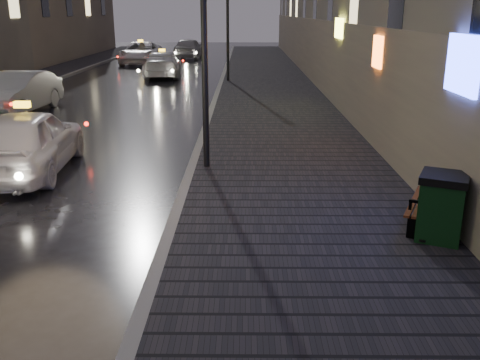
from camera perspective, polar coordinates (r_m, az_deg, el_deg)
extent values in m
plane|color=black|center=(7.44, -21.68, -12.63)|extent=(120.00, 120.00, 0.00)
cube|color=black|center=(27.17, 3.05, 10.14)|extent=(4.60, 58.00, 0.15)
cube|color=slate|center=(27.17, -2.10, 10.15)|extent=(0.20, 58.00, 0.15)
cube|color=black|center=(29.45, -22.63, 9.41)|extent=(2.40, 58.00, 0.15)
cube|color=slate|center=(28.97, -20.23, 9.56)|extent=(0.20, 58.00, 0.15)
cylinder|color=black|center=(11.98, -3.80, 13.06)|extent=(0.14, 0.14, 5.00)
cylinder|color=black|center=(27.94, -1.32, 15.66)|extent=(0.14, 0.14, 5.00)
cube|color=black|center=(8.87, 18.83, -4.95)|extent=(0.43, 0.24, 0.36)
cube|color=black|center=(8.75, 20.32, -3.20)|extent=(0.07, 0.07, 0.63)
cube|color=black|center=(8.73, 18.82, -2.27)|extent=(0.36, 0.20, 0.05)
cube|color=black|center=(10.15, 19.80, -2.23)|extent=(0.43, 0.24, 0.36)
cube|color=black|center=(10.04, 21.11, -0.67)|extent=(0.07, 0.07, 0.63)
cube|color=black|center=(10.02, 19.80, 0.15)|extent=(0.36, 0.20, 0.05)
cube|color=#4F2211|center=(9.44, 19.47, -2.31)|extent=(1.19, 1.72, 0.04)
cube|color=#4F2211|center=(9.34, 20.96, -0.97)|extent=(0.71, 1.50, 0.36)
cube|color=black|center=(8.90, 20.66, -3.07)|extent=(0.86, 0.86, 0.94)
cube|color=black|center=(8.74, 21.03, 0.20)|extent=(0.92, 0.92, 0.12)
imported|color=silver|center=(13.14, -21.82, 3.90)|extent=(2.11, 4.59, 1.53)
imported|color=gray|center=(21.37, -22.60, 8.59)|extent=(1.92, 4.58, 1.47)
imported|color=silver|center=(31.11, -8.26, 12.11)|extent=(2.42, 5.07, 1.43)
imported|color=silver|center=(39.47, -10.51, 13.20)|extent=(2.60, 5.52, 1.53)
imported|color=gray|center=(43.32, -5.49, 13.82)|extent=(2.17, 4.77, 1.59)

